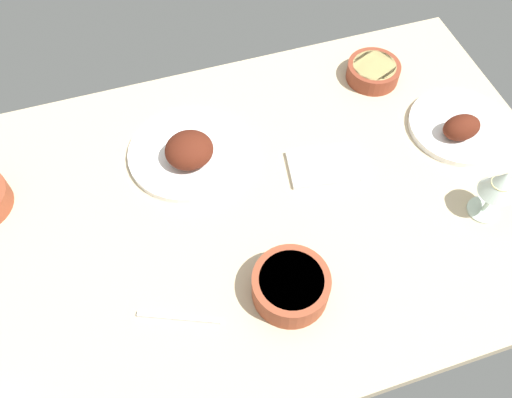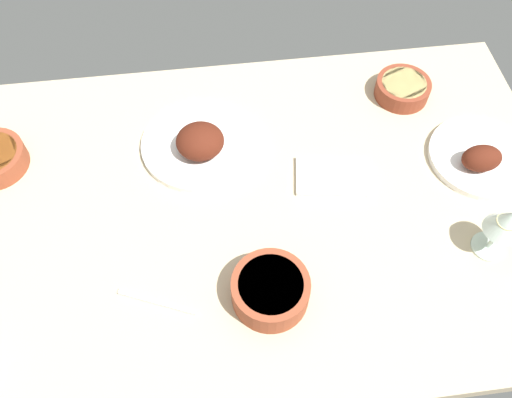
{
  "view_description": "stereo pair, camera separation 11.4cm",
  "coord_description": "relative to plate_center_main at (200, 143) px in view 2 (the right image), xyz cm",
  "views": [
    {
      "loc": [
        -19.04,
        -59.39,
        101.85
      ],
      "look_at": [
        0.0,
        0.0,
        6.0
      ],
      "focal_mm": 36.64,
      "sensor_mm": 36.0,
      "label": 1
    },
    {
      "loc": [
        -7.89,
        -61.86,
        101.85
      ],
      "look_at": [
        0.0,
        0.0,
        6.0
      ],
      "focal_mm": 36.64,
      "sensor_mm": 36.0,
      "label": 2
    }
  ],
  "objects": [
    {
      "name": "folded_napkin",
      "position": [
        28.96,
        -12.24,
        -1.89
      ],
      "size": [
        17.25,
        12.78,
        1.2
      ],
      "primitive_type": "cube",
      "rotation": [
        0.0,
        0.0,
        -0.16
      ],
      "color": "white",
      "rests_on": "dining_table"
    },
    {
      "name": "bowl_pasta",
      "position": [
        52.14,
        11.18,
        -0.0
      ],
      "size": [
        13.64,
        13.64,
        4.52
      ],
      "color": "brown",
      "rests_on": "dining_table"
    },
    {
      "name": "plate_far_side",
      "position": [
        64.45,
        -11.92,
        -0.76
      ],
      "size": [
        24.27,
        24.27,
        7.24
      ],
      "color": "white",
      "rests_on": "dining_table"
    },
    {
      "name": "wine_glass",
      "position": [
        58.22,
        -33.94,
        7.43
      ],
      "size": [
        7.6,
        7.6,
        14.0
      ],
      "color": "silver",
      "rests_on": "dining_table"
    },
    {
      "name": "bowl_potatoes",
      "position": [
        10.67,
        -39.22,
        1.0
      ],
      "size": [
        15.33,
        15.33,
        6.46
      ],
      "color": "brown",
      "rests_on": "dining_table"
    },
    {
      "name": "plate_center_main",
      "position": [
        0.0,
        0.0,
        0.0
      ],
      "size": [
        27.78,
        27.78,
        8.66
      ],
      "color": "white",
      "rests_on": "dining_table"
    },
    {
      "name": "dining_table",
      "position": [
        11.1,
        -17.03,
        -4.49
      ],
      "size": [
        140.0,
        90.0,
        4.0
      ],
      "primitive_type": "cube",
      "color": "#C6B28E",
      "rests_on": "ground"
    },
    {
      "name": "fork_loose",
      "position": [
        -11.22,
        -37.65,
        -2.09
      ],
      "size": [
        15.5,
        7.25,
        0.8
      ],
      "primitive_type": "cube",
      "rotation": [
        0.0,
        0.0,
        2.74
      ],
      "color": "silver",
      "rests_on": "dining_table"
    }
  ]
}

